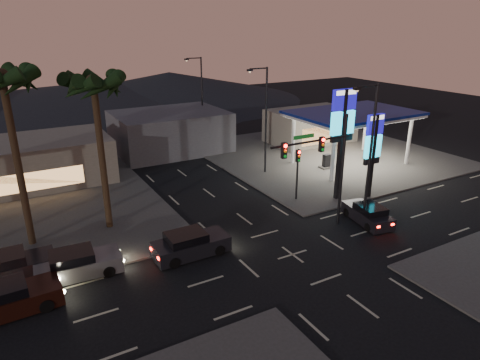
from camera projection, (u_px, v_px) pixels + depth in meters
ground at (292, 255)px, 26.77m from camera, size 140.00×140.00×0.00m
corner_lot_ne at (323, 154)px, 47.25m from camera, size 24.00×24.00×0.12m
gas_station at (353, 115)px, 42.27m from camera, size 12.20×8.20×5.47m
convenience_store at (310, 126)px, 51.60m from camera, size 10.00×6.00×4.00m
pylon_sign_tall at (343, 123)px, 33.02m from camera, size 2.20×0.35×9.00m
pylon_sign_short at (373, 143)px, 33.97m from camera, size 1.60×0.35×7.00m
traffic_signal_mast at (324, 158)px, 28.35m from camera, size 6.10×0.39×8.00m
pedestal_signal at (298, 166)px, 34.02m from camera, size 0.32×0.39×4.30m
streetlight_near at (369, 148)px, 28.79m from camera, size 2.14×0.25×10.00m
streetlight_mid at (264, 115)px, 39.39m from camera, size 2.14×0.25×10.00m
streetlight_far at (200, 94)px, 50.80m from camera, size 2.14×0.25×10.00m
palm_a at (94, 94)px, 27.08m from camera, size 4.41×4.41×10.86m
palm_b at (4, 91)px, 24.56m from camera, size 4.41×4.41×11.46m
building_far_west at (15, 164)px, 37.49m from camera, size 16.00×8.00×4.00m
building_far_mid at (170, 131)px, 48.14m from camera, size 12.00×9.00×4.40m
hill_right at (170, 86)px, 81.82m from camera, size 50.00×50.00×5.00m
hill_center at (89, 94)px, 75.00m from camera, size 60.00×60.00×4.00m
car_lane_a_front at (190, 245)px, 26.48m from camera, size 4.87×2.09×1.58m
car_lane_a_mid at (7, 300)px, 21.14m from camera, size 5.06×2.29×1.62m
car_lane_b_front at (77, 264)px, 24.32m from camera, size 4.91×2.29×1.57m
car_lane_b_mid at (8, 268)px, 23.95m from camera, size 4.91×2.09×1.59m
suv_station at (368, 214)px, 30.91m from camera, size 2.50×4.45×1.41m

